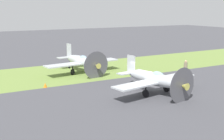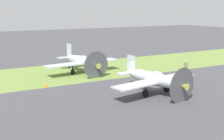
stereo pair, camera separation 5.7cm
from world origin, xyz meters
TOP-DOWN VIEW (x-y plane):
  - ground_plane at (0.00, 0.00)m, footprint 160.00×160.00m
  - grass_verge at (0.00, -10.33)m, footprint 120.00×11.00m
  - airplane_lead at (0.31, 1.73)m, footprint 9.00×7.17m
  - airplane_wingman at (2.40, -9.31)m, footprint 9.20×7.29m
  - ground_crew_chief at (-7.14, -2.36)m, footprint 0.62×0.38m
  - runway_marker_cone at (8.07, -5.00)m, footprint 0.36×0.36m

SIDE VIEW (x-z plane):
  - ground_plane at x=0.00m, z-range 0.00..0.00m
  - grass_verge at x=0.00m, z-range 0.00..0.01m
  - runway_marker_cone at x=8.07m, z-range 0.00..0.44m
  - ground_crew_chief at x=-7.14m, z-range 0.05..1.78m
  - airplane_lead at x=0.31m, z-range -0.26..2.92m
  - airplane_wingman at x=2.40m, z-range -0.27..3.00m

